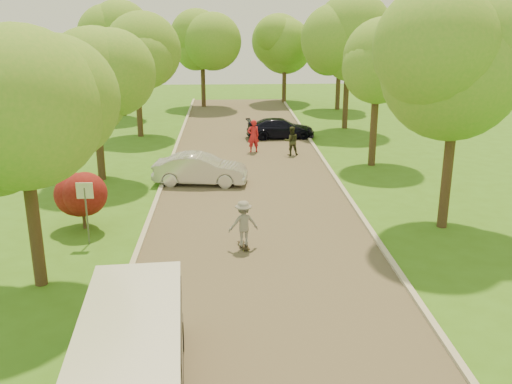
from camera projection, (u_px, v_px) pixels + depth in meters
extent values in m
plane|color=#3A6D1A|center=(267.00, 295.00, 15.90)|extent=(100.00, 100.00, 0.00)
cube|color=#4C4438|center=(254.00, 204.00, 23.53)|extent=(8.00, 60.00, 0.01)
cube|color=#B2AD9E|center=(155.00, 204.00, 23.31)|extent=(0.18, 60.00, 0.12)
cube|color=#B2AD9E|center=(351.00, 201.00, 23.71)|extent=(0.18, 60.00, 0.12)
cylinder|color=#59595E|center=(87.00, 216.00, 19.14)|extent=(0.06, 0.06, 2.00)
cube|color=white|center=(85.00, 191.00, 18.87)|extent=(0.55, 0.04, 0.55)
cylinder|color=#382619|center=(84.00, 219.00, 20.74)|extent=(0.12, 0.12, 0.70)
sphere|color=#590F0F|center=(82.00, 200.00, 20.51)|extent=(1.70, 1.70, 1.70)
cylinder|color=#382619|center=(35.00, 226.00, 16.00)|extent=(0.36, 0.36, 3.60)
sphere|color=#529428|center=(21.00, 113.00, 15.05)|extent=(4.60, 4.60, 4.60)
sphere|color=#529428|center=(44.00, 87.00, 14.88)|extent=(3.45, 3.45, 3.45)
cylinder|color=#382619|center=(100.00, 147.00, 26.53)|extent=(0.36, 0.36, 3.15)
sphere|color=#529428|center=(95.00, 85.00, 25.68)|extent=(4.20, 4.20, 4.20)
sphere|color=#529428|center=(108.00, 71.00, 25.53)|extent=(3.15, 3.15, 3.15)
cylinder|color=#382619|center=(139.00, 106.00, 35.98)|extent=(0.36, 0.36, 3.83)
sphere|color=#529428|center=(136.00, 52.00, 34.98)|extent=(4.80, 4.80, 4.80)
sphere|color=#529428|center=(147.00, 40.00, 34.80)|extent=(3.60, 3.60, 3.60)
cylinder|color=#382619|center=(447.00, 177.00, 20.43)|extent=(0.36, 0.36, 3.83)
sphere|color=#529428|center=(457.00, 81.00, 19.41)|extent=(5.00, 5.00, 5.00)
sphere|color=#529428|center=(481.00, 58.00, 19.22)|extent=(3.75, 3.75, 3.75)
cylinder|color=#382619|center=(373.00, 133.00, 29.05)|extent=(0.36, 0.36, 3.38)
sphere|color=#529428|center=(377.00, 73.00, 28.16)|extent=(4.40, 4.40, 4.40)
sphere|color=#529428|center=(391.00, 59.00, 27.99)|extent=(3.30, 3.30, 3.30)
cylinder|color=#382619|center=(346.00, 99.00, 38.51)|extent=(0.36, 0.36, 4.05)
sphere|color=#529428|center=(348.00, 44.00, 37.44)|extent=(5.20, 5.20, 5.20)
sphere|color=#529428|center=(361.00, 32.00, 37.25)|extent=(3.90, 3.90, 3.90)
cylinder|color=#382619|center=(123.00, 92.00, 43.52)|extent=(0.36, 0.36, 3.60)
sphere|color=#529428|center=(120.00, 47.00, 42.54)|extent=(5.00, 5.00, 5.00)
sphere|color=#529428|center=(129.00, 37.00, 42.35)|extent=(3.75, 3.75, 3.75)
cylinder|color=#382619|center=(338.00, 86.00, 46.22)|extent=(0.36, 0.36, 3.83)
sphere|color=#529428|center=(340.00, 43.00, 45.20)|extent=(5.00, 5.00, 5.00)
sphere|color=#529428|center=(350.00, 33.00, 45.01)|extent=(3.75, 3.75, 3.75)
cylinder|color=#382619|center=(203.00, 87.00, 47.66)|extent=(0.36, 0.36, 3.38)
sphere|color=#529428|center=(202.00, 48.00, 46.73)|extent=(4.80, 4.80, 4.80)
sphere|color=#529428|center=(211.00, 39.00, 46.55)|extent=(3.60, 3.60, 3.60)
cylinder|color=#382619|center=(284.00, 82.00, 49.87)|extent=(0.36, 0.36, 3.60)
sphere|color=#529428|center=(285.00, 43.00, 48.89)|extent=(5.00, 5.00, 5.00)
sphere|color=#529428|center=(294.00, 34.00, 48.70)|extent=(3.75, 3.75, 3.75)
cube|color=white|center=(132.00, 354.00, 11.32)|extent=(2.33, 5.08, 1.70)
cube|color=black|center=(132.00, 329.00, 11.44)|extent=(2.25, 3.65, 0.57)
cylinder|color=black|center=(101.00, 342.00, 12.98)|extent=(0.30, 0.70, 0.68)
cylinder|color=black|center=(178.00, 337.00, 13.19)|extent=(0.30, 0.70, 0.68)
imported|color=silver|center=(200.00, 169.00, 26.09)|extent=(4.41, 1.99, 1.40)
imported|color=black|center=(280.00, 128.00, 35.84)|extent=(4.39, 2.05, 1.24)
cube|color=black|center=(244.00, 245.00, 19.06)|extent=(0.41, 0.83, 0.02)
cylinder|color=#BFCC4C|center=(243.00, 243.00, 19.36)|extent=(0.04, 0.07, 0.06)
cylinder|color=#BFCC4C|center=(239.00, 244.00, 19.32)|extent=(0.04, 0.07, 0.06)
cylinder|color=#BFCC4C|center=(248.00, 250.00, 18.84)|extent=(0.04, 0.07, 0.06)
cylinder|color=#BFCC4C|center=(244.00, 250.00, 18.80)|extent=(0.04, 0.07, 0.06)
imported|color=gray|center=(243.00, 223.00, 18.83)|extent=(1.11, 0.80, 1.56)
imported|color=red|center=(253.00, 136.00, 32.04)|extent=(0.77, 0.60, 1.86)
imported|color=#2E311D|center=(291.00, 141.00, 31.37)|extent=(0.83, 0.68, 1.61)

